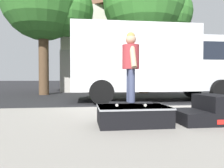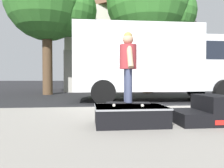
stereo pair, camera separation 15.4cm
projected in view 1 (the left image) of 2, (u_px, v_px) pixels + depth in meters
name	position (u px, v px, depth m)	size (l,w,h in m)	color
ground_plane	(132.00, 108.00, 7.09)	(140.00, 140.00, 0.00)	black
sidewalk_slab	(168.00, 127.00, 4.11)	(50.00, 5.00, 0.12)	gray
skate_box	(133.00, 115.00, 3.99)	(1.27, 0.86, 0.34)	black
kicker_ramp	(207.00, 111.00, 4.17)	(1.00, 0.85, 0.52)	black
skateboard	(131.00, 103.00, 3.98)	(0.80, 0.31, 0.07)	black
skater_kid	(131.00, 61.00, 3.96)	(0.31, 0.65, 1.26)	#3F4766
box_truck	(155.00, 61.00, 9.41)	(6.91, 2.63, 3.05)	white
street_tree_main	(48.00, 1.00, 12.58)	(5.22, 4.75, 7.87)	brown
street_tree_neighbour	(149.00, 5.00, 14.00)	(5.72, 5.20, 8.38)	brown
house_behind	(118.00, 40.00, 18.99)	(9.54, 8.23, 8.40)	beige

